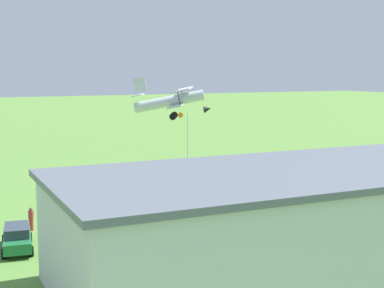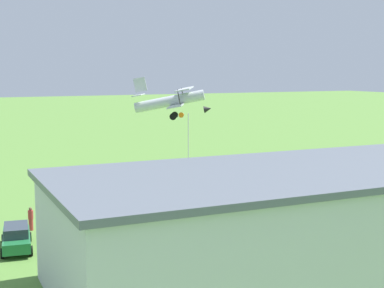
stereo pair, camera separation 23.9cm
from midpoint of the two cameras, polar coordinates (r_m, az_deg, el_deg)
name	(u,v)px [view 1 (the left image)]	position (r m, az deg, el deg)	size (l,w,h in m)	color
ground_plane	(151,179)	(60.83, -4.23, -3.56)	(400.00, 400.00, 0.00)	#568438
hangar	(319,219)	(33.56, 12.44, -7.37)	(30.53, 12.35, 6.18)	silver
biplane	(173,100)	(52.78, -2.10, 4.43)	(7.30, 7.92, 3.95)	silver
car_green	(17,237)	(38.84, -17.39, -8.96)	(2.44, 4.78, 1.62)	#1E6B38
person_by_parked_cars	(104,208)	(45.38, -9.01, -6.38)	(0.47, 0.47, 1.63)	orange
person_near_hangar_door	(353,188)	(54.28, 15.79, -4.25)	(0.53, 0.53, 1.69)	navy
person_beside_truck	(72,221)	(41.94, -12.20, -7.57)	(0.41, 0.41, 1.68)	#B23333
person_walking_on_apron	(297,188)	(53.39, 10.40, -4.37)	(0.43, 0.43, 1.54)	#3F3F47
person_crossing_taxiway	(31,219)	(43.05, -16.07, -7.28)	(0.50, 0.50, 1.72)	#B23333
windsock	(183,120)	(63.72, -1.03, 2.48)	(1.40, 1.39, 6.94)	silver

